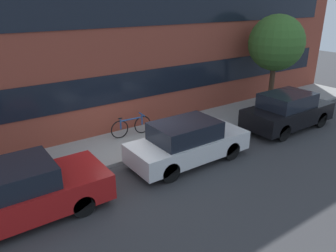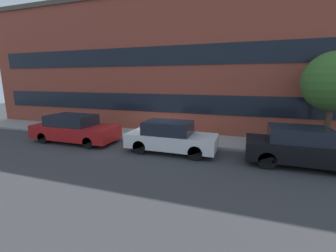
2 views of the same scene
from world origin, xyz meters
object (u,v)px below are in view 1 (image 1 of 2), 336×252
(parked_car_red, at_px, (10,195))
(parked_car_white, at_px, (188,142))
(street_tree, at_px, (276,43))
(bicycle, at_px, (131,126))
(parked_car_black, at_px, (288,111))

(parked_car_red, distance_m, parked_car_white, 5.35)
(parked_car_red, xyz_separation_m, parked_car_white, (5.35, -0.00, -0.01))
(parked_car_red, distance_m, street_tree, 12.33)
(bicycle, xyz_separation_m, street_tree, (7.12, -0.80, 2.65))
(street_tree, bearing_deg, bicycle, 173.60)
(parked_car_red, xyz_separation_m, street_tree, (11.92, 1.96, 2.46))
(bicycle, height_order, street_tree, street_tree)
(parked_car_white, xyz_separation_m, bicycle, (-0.55, 2.75, -0.18))
(street_tree, bearing_deg, parked_car_black, -124.73)
(parked_car_black, xyz_separation_m, bicycle, (-5.76, 2.75, -0.23))
(bicycle, bearing_deg, street_tree, -2.89)
(parked_car_white, height_order, parked_car_black, parked_car_black)
(parked_car_black, relative_size, street_tree, 0.93)
(parked_car_red, height_order, bicycle, parked_car_red)
(parked_car_white, distance_m, bicycle, 2.81)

